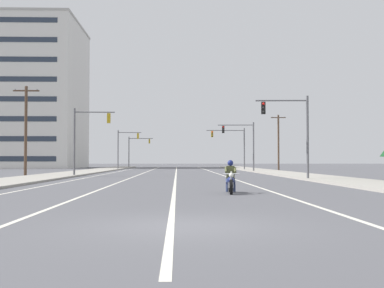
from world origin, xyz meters
name	(u,v)px	position (x,y,z in m)	size (l,w,h in m)	color
ground_plane	(183,226)	(0.00, 0.00, 0.00)	(400.00, 400.00, 0.00)	#515156
lane_stripe_center	(176,173)	(-0.27, 45.00, 0.00)	(0.16, 100.00, 0.01)	beige
lane_stripe_left	(144,173)	(-3.96, 45.00, 0.00)	(0.16, 100.00, 0.01)	beige
lane_stripe_right	(216,173)	(4.24, 45.00, 0.00)	(0.16, 100.00, 0.01)	beige
lane_stripe_far_left	(111,173)	(-7.65, 45.00, 0.00)	(0.16, 100.00, 0.01)	beige
sidewalk_kerb_right	(286,174)	(11.18, 40.00, 0.07)	(4.40, 110.00, 0.14)	#9E998E
sidewalk_kerb_left	(70,174)	(-11.18, 40.00, 0.07)	(4.40, 110.00, 0.14)	#9E998E
motorcycle_with_rider	(231,180)	(2.21, 10.66, 0.59)	(0.70, 2.19, 1.46)	black
traffic_signal_near_right	(293,125)	(8.36, 24.87, 4.03)	(3.89, 0.39, 6.20)	#56565B
traffic_signal_near_left	(86,132)	(-8.48, 34.05, 4.02)	(3.74, 0.38, 6.20)	#56565B
traffic_signal_mid_right	(243,139)	(8.08, 49.95, 4.07)	(4.51, 0.42, 6.20)	#56565B
traffic_signal_mid_left	(125,144)	(-8.46, 66.87, 4.03)	(3.76, 0.52, 6.20)	#56565B
traffic_signal_far_right	(233,142)	(8.07, 61.04, 4.15)	(5.68, 0.46, 6.20)	#56565B
traffic_signal_far_left	(136,147)	(-8.45, 88.00, 4.10)	(4.89, 0.56, 6.20)	#56565B
utility_pole_left_near	(26,129)	(-13.68, 33.34, 4.26)	(2.32, 0.26, 8.09)	#4C3828
utility_pole_right_far	(278,141)	(14.67, 60.48, 4.26)	(2.18, 0.26, 8.11)	#4C3828
apartment_building_far_left_block	(19,96)	(-30.56, 84.08, 13.89)	(23.37, 20.92, 27.78)	silver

